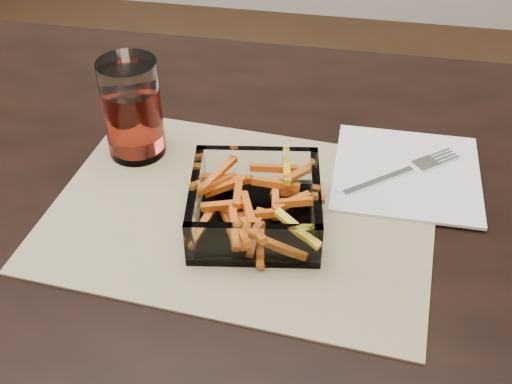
% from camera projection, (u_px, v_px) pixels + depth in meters
% --- Properties ---
extents(dining_table, '(1.60, 0.90, 0.75)m').
position_uv_depth(dining_table, '(193.00, 262.00, 0.83)').
color(dining_table, black).
rests_on(dining_table, ground).
extents(placemat, '(0.47, 0.36, 0.00)m').
position_uv_depth(placemat, '(242.00, 211.00, 0.77)').
color(placemat, tan).
rests_on(placemat, dining_table).
extents(glass_bowl, '(0.17, 0.17, 0.06)m').
position_uv_depth(glass_bowl, '(255.00, 207.00, 0.73)').
color(glass_bowl, white).
rests_on(glass_bowl, placemat).
extents(tumbler, '(0.07, 0.07, 0.13)m').
position_uv_depth(tumbler, '(133.00, 112.00, 0.82)').
color(tumbler, white).
rests_on(tumbler, placemat).
extents(napkin, '(0.18, 0.18, 0.00)m').
position_uv_depth(napkin, '(407.00, 173.00, 0.82)').
color(napkin, white).
rests_on(napkin, placemat).
extents(fork, '(0.15, 0.12, 0.00)m').
position_uv_depth(fork, '(405.00, 171.00, 0.82)').
color(fork, silver).
rests_on(fork, napkin).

